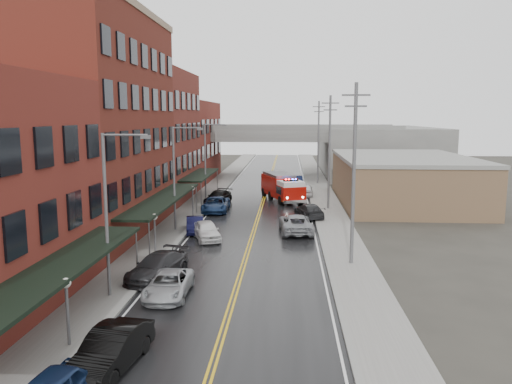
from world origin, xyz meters
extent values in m
plane|color=#2D2B26|center=(0.00, 0.00, 0.00)|extent=(220.00, 220.00, 0.00)
cube|color=black|center=(0.00, 30.00, 0.01)|extent=(11.00, 160.00, 0.02)
cube|color=slate|center=(-7.30, 30.00, 0.07)|extent=(3.00, 160.00, 0.15)
cube|color=slate|center=(7.30, 30.00, 0.07)|extent=(3.00, 160.00, 0.15)
cube|color=gray|center=(-5.65, 30.00, 0.07)|extent=(0.30, 160.00, 0.15)
cube|color=gray|center=(5.65, 30.00, 0.07)|extent=(0.30, 160.00, 0.15)
cube|color=#5D2018|center=(-13.30, 23.00, 9.00)|extent=(9.00, 20.00, 18.00)
cube|color=maroon|center=(-13.30, 40.50, 7.50)|extent=(9.00, 15.00, 15.00)
cube|color=maroon|center=(-13.30, 58.00, 6.00)|extent=(9.00, 20.00, 12.00)
cube|color=brown|center=(16.00, 40.00, 2.50)|extent=(14.00, 22.00, 5.00)
cube|color=slate|center=(18.00, 70.00, 4.00)|extent=(18.00, 30.00, 8.00)
cube|color=black|center=(-7.50, 4.00, 3.00)|extent=(2.60, 16.00, 0.18)
cylinder|color=slate|center=(-6.35, 11.60, 1.50)|extent=(0.10, 0.10, 3.00)
cube|color=black|center=(-7.50, 23.00, 3.00)|extent=(2.60, 18.00, 0.18)
cylinder|color=slate|center=(-6.35, 14.40, 1.50)|extent=(0.10, 0.10, 3.00)
cylinder|color=slate|center=(-6.35, 31.60, 1.50)|extent=(0.10, 0.10, 3.00)
cube|color=black|center=(-7.50, 40.50, 3.00)|extent=(2.60, 13.00, 0.18)
cylinder|color=slate|center=(-6.35, 34.40, 1.50)|extent=(0.10, 0.10, 3.00)
cylinder|color=slate|center=(-6.35, 46.60, 1.50)|extent=(0.10, 0.10, 3.00)
cylinder|color=#59595B|center=(-6.40, 2.00, 1.40)|extent=(0.14, 0.14, 2.80)
sphere|color=silver|center=(-6.40, 2.00, 2.90)|extent=(0.44, 0.44, 0.44)
cylinder|color=#59595B|center=(-6.40, 16.00, 1.40)|extent=(0.14, 0.14, 2.80)
sphere|color=silver|center=(-6.40, 16.00, 2.90)|extent=(0.44, 0.44, 0.44)
cylinder|color=#59595B|center=(-6.40, 30.00, 1.40)|extent=(0.14, 0.14, 2.80)
sphere|color=silver|center=(-6.40, 30.00, 2.90)|extent=(0.44, 0.44, 0.44)
cylinder|color=#59595B|center=(-6.80, 8.00, 4.50)|extent=(0.18, 0.18, 9.00)
cylinder|color=#59595B|center=(-5.60, 8.00, 8.90)|extent=(2.40, 0.12, 0.12)
cube|color=#59595B|center=(-4.50, 8.00, 8.80)|extent=(0.50, 0.22, 0.18)
cylinder|color=#59595B|center=(-6.80, 24.00, 4.50)|extent=(0.18, 0.18, 9.00)
cylinder|color=#59595B|center=(-5.60, 24.00, 8.90)|extent=(2.40, 0.12, 0.12)
cube|color=#59595B|center=(-4.50, 24.00, 8.80)|extent=(0.50, 0.22, 0.18)
cylinder|color=#59595B|center=(-6.80, 40.00, 4.50)|extent=(0.18, 0.18, 9.00)
cylinder|color=#59595B|center=(-5.60, 40.00, 8.90)|extent=(2.40, 0.12, 0.12)
cube|color=#59595B|center=(-4.50, 40.00, 8.80)|extent=(0.50, 0.22, 0.18)
cylinder|color=#59595B|center=(7.20, 15.00, 6.00)|extent=(0.24, 0.24, 12.00)
cube|color=#59595B|center=(7.20, 15.00, 11.20)|extent=(1.80, 0.12, 0.12)
cube|color=#59595B|center=(7.20, 15.00, 10.50)|extent=(1.40, 0.12, 0.12)
cylinder|color=#59595B|center=(7.20, 35.00, 6.00)|extent=(0.24, 0.24, 12.00)
cube|color=#59595B|center=(7.20, 35.00, 11.20)|extent=(1.80, 0.12, 0.12)
cube|color=#59595B|center=(7.20, 35.00, 10.50)|extent=(1.40, 0.12, 0.12)
cylinder|color=#59595B|center=(7.20, 55.00, 6.00)|extent=(0.24, 0.24, 12.00)
cube|color=#59595B|center=(7.20, 55.00, 11.20)|extent=(1.80, 0.12, 0.12)
cube|color=#59595B|center=(7.20, 55.00, 10.50)|extent=(1.40, 0.12, 0.12)
cube|color=slate|center=(0.00, 62.00, 6.75)|extent=(40.00, 10.00, 1.50)
cube|color=slate|center=(-11.00, 62.00, 3.00)|extent=(1.60, 8.00, 6.00)
cube|color=slate|center=(11.00, 62.00, 3.00)|extent=(1.60, 8.00, 6.00)
cube|color=#9D0E07|center=(1.80, 41.68, 1.66)|extent=(4.52, 6.46, 2.25)
cube|color=#9D0E07|center=(3.21, 37.75, 1.34)|extent=(3.47, 3.53, 1.61)
cube|color=silver|center=(3.21, 37.75, 2.41)|extent=(3.27, 3.28, 0.54)
cube|color=black|center=(3.14, 37.95, 1.66)|extent=(3.12, 2.53, 0.86)
cube|color=slate|center=(1.80, 41.68, 2.95)|extent=(4.12, 5.96, 0.32)
cube|color=black|center=(3.21, 37.75, 2.77)|extent=(1.72, 0.86, 0.15)
sphere|color=#FF0C0C|center=(2.66, 37.55, 2.85)|extent=(0.21, 0.21, 0.21)
sphere|color=#1933FF|center=(3.77, 37.95, 2.85)|extent=(0.21, 0.21, 0.21)
cylinder|color=black|center=(2.14, 37.25, 0.54)|extent=(1.14, 0.72, 1.07)
cylinder|color=black|center=(4.36, 38.05, 0.54)|extent=(1.14, 0.72, 1.07)
cylinder|color=black|center=(0.87, 40.78, 0.54)|extent=(1.14, 0.72, 1.07)
cylinder|color=black|center=(3.09, 41.58, 0.54)|extent=(1.14, 0.72, 1.07)
cylinder|color=black|center=(-0.04, 43.30, 0.54)|extent=(1.14, 0.72, 1.07)
cylinder|color=black|center=(2.18, 44.10, 0.54)|extent=(1.14, 0.72, 1.07)
imported|color=black|center=(-3.94, 0.34, 0.80)|extent=(2.31, 5.03, 1.60)
imported|color=#9FA3A7|center=(-3.60, 8.41, 0.66)|extent=(2.27, 4.81, 1.33)
imported|color=#232325|center=(-5.00, 11.30, 0.76)|extent=(3.49, 5.65, 1.53)
imported|color=silver|center=(-3.60, 21.20, 0.76)|extent=(3.21, 4.81, 1.52)
imported|color=black|center=(-5.00, 23.61, 0.67)|extent=(2.18, 4.26, 1.34)
imported|color=#14284D|center=(-4.58, 32.98, 0.77)|extent=(2.68, 5.62, 1.55)
imported|color=black|center=(-5.00, 37.77, 0.74)|extent=(3.11, 5.44, 1.48)
imported|color=gray|center=(3.60, 24.13, 0.80)|extent=(3.12, 5.96, 1.60)
imported|color=black|center=(5.00, 30.48, 0.71)|extent=(3.17, 5.21, 1.41)
imported|color=silver|center=(4.99, 43.84, 0.82)|extent=(2.03, 4.87, 1.65)
imported|color=black|center=(3.92, 51.95, 0.84)|extent=(2.13, 5.19, 1.67)
camera|label=1|loc=(2.95, -17.65, 9.88)|focal=35.00mm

